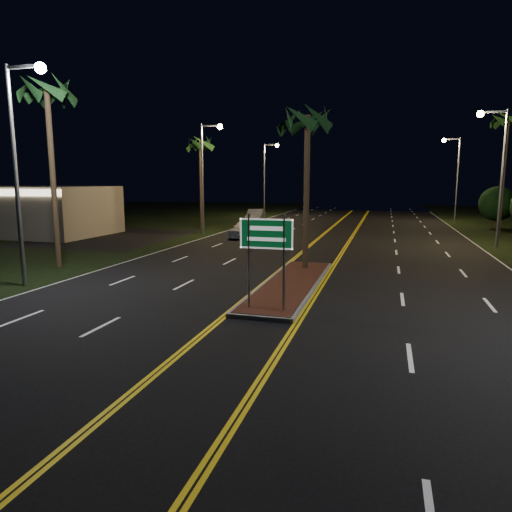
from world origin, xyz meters
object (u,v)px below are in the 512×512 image
(streetlight_left_near, at_px, (21,150))
(car_far, at_px, (256,215))
(highway_sign, at_px, (266,243))
(car_near, at_px, (246,227))
(streetlight_right_mid, at_px, (497,162))
(palm_left_far, at_px, (200,144))
(streetlight_left_mid, at_px, (207,166))
(palm_right_far, at_px, (508,121))
(streetlight_right_far, at_px, (454,170))
(median_island, at_px, (291,284))
(streetlight_left_far, at_px, (267,171))
(palm_median, at_px, (308,120))
(shrub_far, at_px, (497,204))
(commercial_building, at_px, (20,210))
(palm_left_near, at_px, (47,93))

(streetlight_left_near, height_order, car_far, streetlight_left_near)
(highway_sign, height_order, car_near, highway_sign)
(highway_sign, height_order, streetlight_right_mid, streetlight_right_mid)
(car_near, bearing_deg, car_far, 107.64)
(streetlight_left_near, xyz_separation_m, palm_left_far, (-2.19, 24.00, 2.09))
(streetlight_left_near, bearing_deg, streetlight_right_mid, 40.30)
(streetlight_left_mid, height_order, palm_right_far, palm_right_far)
(streetlight_right_far, height_order, palm_right_far, palm_right_far)
(median_island, xyz_separation_m, streetlight_left_far, (-10.61, 37.00, 5.57))
(palm_right_far, height_order, car_far, palm_right_far)
(highway_sign, relative_size, palm_left_far, 0.36)
(highway_sign, xyz_separation_m, car_far, (-9.50, 32.04, -1.53))
(car_near, bearing_deg, streetlight_left_near, -96.27)
(palm_median, distance_m, palm_right_far, 23.40)
(median_island, bearing_deg, car_far, 108.84)
(streetlight_left_near, distance_m, palm_left_far, 24.19)
(streetlight_right_far, distance_m, car_far, 21.88)
(streetlight_left_mid, bearing_deg, car_far, 84.14)
(highway_sign, height_order, streetlight_left_far, streetlight_left_far)
(streetlight_left_far, height_order, shrub_far, streetlight_left_far)
(streetlight_left_far, relative_size, car_near, 1.74)
(palm_left_far, relative_size, car_near, 1.70)
(streetlight_left_mid, height_order, palm_left_far, streetlight_left_mid)
(commercial_building, distance_m, streetlight_left_far, 28.75)
(streetlight_right_far, distance_m, palm_left_near, 41.22)
(streetlight_left_far, bearing_deg, streetlight_right_far, -5.38)
(streetlight_right_mid, relative_size, streetlight_right_far, 1.00)
(streetlight_left_near, bearing_deg, median_island, 15.78)
(streetlight_left_mid, bearing_deg, streetlight_left_near, -90.00)
(streetlight_right_mid, distance_m, car_near, 18.10)
(commercial_building, height_order, streetlight_left_near, streetlight_left_near)
(streetlight_left_far, bearing_deg, streetlight_right_mid, -46.03)
(palm_left_near, bearing_deg, car_far, 83.62)
(streetlight_left_mid, xyz_separation_m, palm_median, (10.61, -13.50, 1.62))
(shrub_far, bearing_deg, palm_left_far, -163.26)
(streetlight_left_near, xyz_separation_m, streetlight_right_far, (21.23, 38.00, 0.00))
(palm_right_far, bearing_deg, car_far, 167.75)
(shrub_far, height_order, car_near, shrub_far)
(streetlight_left_mid, xyz_separation_m, car_far, (1.11, 10.84, -4.78))
(streetlight_left_far, height_order, car_far, streetlight_left_far)
(commercial_building, relative_size, streetlight_left_near, 1.67)
(streetlight_right_far, distance_m, palm_median, 33.28)
(palm_right_far, xyz_separation_m, car_far, (-22.30, 4.84, -8.27))
(car_far, bearing_deg, commercial_building, -145.36)
(car_near, xyz_separation_m, car_far, (-2.68, 12.11, 0.02))
(median_island, height_order, streetlight_left_mid, streetlight_left_mid)
(highway_sign, xyz_separation_m, commercial_building, (-26.00, 17.19, -0.40))
(streetlight_right_far, relative_size, palm_right_far, 0.87)
(car_near, distance_m, car_far, 12.40)
(shrub_far, bearing_deg, streetlight_left_far, 161.86)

